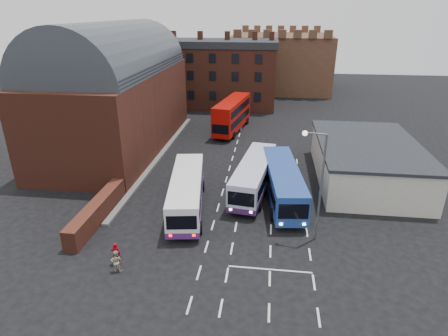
# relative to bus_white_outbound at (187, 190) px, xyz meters

# --- Properties ---
(ground) EXTENTS (180.00, 180.00, 0.00)m
(ground) POSITION_rel_bus_white_outbound_xyz_m (2.83, -5.03, -1.91)
(ground) COLOR black
(railway_station) EXTENTS (12.00, 28.00, 16.00)m
(railway_station) POSITION_rel_bus_white_outbound_xyz_m (-12.67, 15.97, 5.72)
(railway_station) COLOR #602B1E
(railway_station) RESTS_ON ground
(forecourt_wall) EXTENTS (1.20, 10.00, 1.80)m
(forecourt_wall) POSITION_rel_bus_white_outbound_xyz_m (-7.37, -3.03, -1.01)
(forecourt_wall) COLOR #602B1E
(forecourt_wall) RESTS_ON ground
(cream_building) EXTENTS (10.40, 16.40, 4.25)m
(cream_building) POSITION_rel_bus_white_outbound_xyz_m (17.83, 8.97, 0.24)
(cream_building) COLOR beige
(cream_building) RESTS_ON ground
(brick_terrace) EXTENTS (22.00, 10.00, 11.00)m
(brick_terrace) POSITION_rel_bus_white_outbound_xyz_m (-3.17, 40.97, 3.59)
(brick_terrace) COLOR brown
(brick_terrace) RESTS_ON ground
(castle_keep) EXTENTS (22.00, 22.00, 12.00)m
(castle_keep) POSITION_rel_bus_white_outbound_xyz_m (8.83, 60.97, 4.09)
(castle_keep) COLOR brown
(castle_keep) RESTS_ON ground
(bus_white_outbound) EXTENTS (4.48, 12.13, 3.24)m
(bus_white_outbound) POSITION_rel_bus_white_outbound_xyz_m (0.00, 0.00, 0.00)
(bus_white_outbound) COLOR white
(bus_white_outbound) RESTS_ON ground
(bus_white_inbound) EXTENTS (4.31, 12.11, 3.23)m
(bus_white_inbound) POSITION_rel_bus_white_outbound_xyz_m (5.95, 4.48, -0.00)
(bus_white_inbound) COLOR silver
(bus_white_inbound) RESTS_ON ground
(bus_blue) EXTENTS (4.24, 12.52, 3.35)m
(bus_blue) POSITION_rel_bus_white_outbound_xyz_m (8.83, 2.97, 0.07)
(bus_blue) COLOR #204195
(bus_blue) RESTS_ON ground
(bus_red_double) EXTENTS (4.72, 12.28, 4.79)m
(bus_red_double) POSITION_rel_bus_white_outbound_xyz_m (1.51, 25.01, 0.64)
(bus_red_double) COLOR #B40C05
(bus_red_double) RESTS_ON ground
(street_lamp) EXTENTS (1.82, 0.58, 9.05)m
(street_lamp) POSITION_rel_bus_white_outbound_xyz_m (11.12, -3.60, 3.55)
(street_lamp) COLOR slate
(street_lamp) RESTS_ON ground
(pedestrian_red) EXTENTS (0.70, 0.50, 1.81)m
(pedestrian_red) POSITION_rel_bus_white_outbound_xyz_m (-3.31, -8.80, -1.00)
(pedestrian_red) COLOR maroon
(pedestrian_red) RESTS_ON ground
(pedestrian_beige) EXTENTS (0.82, 0.64, 1.68)m
(pedestrian_beige) POSITION_rel_bus_white_outbound_xyz_m (-2.99, -9.55, -1.07)
(pedestrian_beige) COLOR #ACA390
(pedestrian_beige) RESTS_ON ground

